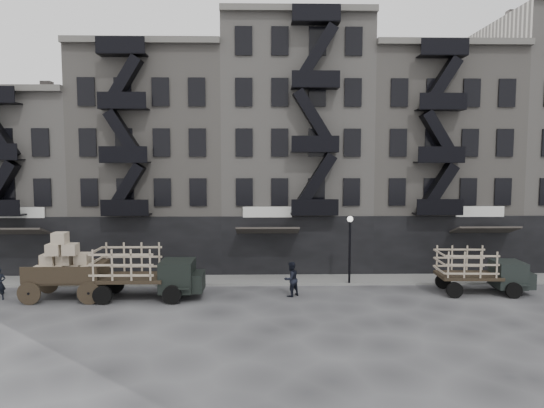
{
  "coord_description": "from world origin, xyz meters",
  "views": [
    {
      "loc": [
        -2.39,
        -26.51,
        7.64
      ],
      "look_at": [
        -1.72,
        4.0,
        4.9
      ],
      "focal_mm": 32.0,
      "sensor_mm": 36.0,
      "label": 1
    }
  ],
  "objects_px": {
    "wagon": "(64,261)",
    "stake_truck_east": "(481,268)",
    "pedestrian_mid": "(291,279)",
    "stake_truck_west": "(146,268)"
  },
  "relations": [
    {
      "from": "wagon",
      "to": "stake_truck_east",
      "type": "distance_m",
      "value": 23.53
    },
    {
      "from": "pedestrian_mid",
      "to": "wagon",
      "type": "bearing_deg",
      "value": -37.72
    },
    {
      "from": "wagon",
      "to": "stake_truck_west",
      "type": "distance_m",
      "value": 4.5
    },
    {
      "from": "stake_truck_east",
      "to": "stake_truck_west",
      "type": "bearing_deg",
      "value": -175.85
    },
    {
      "from": "pedestrian_mid",
      "to": "stake_truck_east",
      "type": "bearing_deg",
      "value": 143.06
    },
    {
      "from": "wagon",
      "to": "stake_truck_west",
      "type": "bearing_deg",
      "value": -0.25
    },
    {
      "from": "stake_truck_east",
      "to": "pedestrian_mid",
      "type": "xyz_separation_m",
      "value": [
        -10.96,
        -0.35,
        -0.52
      ]
    },
    {
      "from": "stake_truck_west",
      "to": "stake_truck_east",
      "type": "relative_size",
      "value": 1.12
    },
    {
      "from": "wagon",
      "to": "stake_truck_west",
      "type": "height_order",
      "value": "wagon"
    },
    {
      "from": "stake_truck_east",
      "to": "pedestrian_mid",
      "type": "relative_size",
      "value": 2.7
    }
  ]
}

